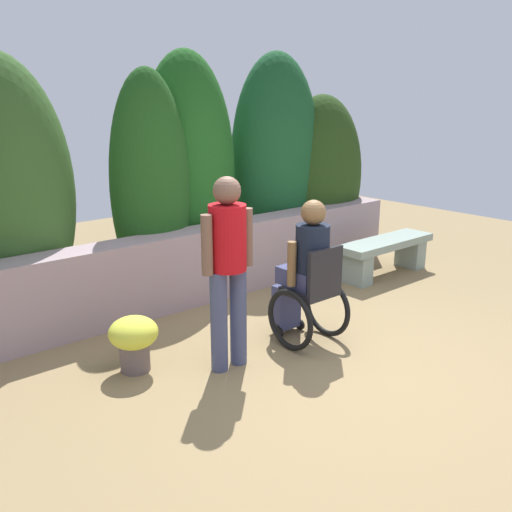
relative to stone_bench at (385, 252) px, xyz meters
The scene contains 7 objects.
ground_plane 2.67m from the stone_bench, 152.14° to the right, with size 13.40×13.40×0.00m, color olive.
stone_retaining_wall 2.47m from the stone_bench, 161.80° to the left, with size 5.93×0.36×0.81m, color #A0898E.
hedge_backdrop 2.96m from the stone_bench, 151.27° to the left, with size 6.15×1.13×3.11m.
stone_bench is the anchor object (origin of this frame).
person_in_wheelchair 2.33m from the stone_bench, 160.70° to the right, with size 0.53×0.66×1.33m.
person_standing_companion 3.17m from the stone_bench, 166.86° to the right, with size 0.49×0.30×1.60m.
flower_pot_terracotta_by_wall 3.67m from the stone_bench, behind, with size 0.40×0.40×0.47m.
Camera 1 is at (-3.24, -2.84, 2.18)m, focal length 38.95 mm.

